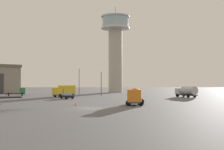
# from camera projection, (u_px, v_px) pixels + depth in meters

# --- Properties ---
(ground_plane) EXTENTS (400.00, 400.00, 0.00)m
(ground_plane) POSITION_uv_depth(u_px,v_px,m) (89.00, 108.00, 44.85)
(ground_plane) COLOR #545456
(control_tower) EXTENTS (11.81, 11.81, 35.72)m
(control_tower) POSITION_uv_depth(u_px,v_px,m) (115.00, 44.00, 117.65)
(control_tower) COLOR #B2AD9E
(control_tower) RESTS_ON ground_plane
(truck_flatbed_green) EXTENTS (6.38, 4.26, 2.50)m
(truck_flatbed_green) POSITION_uv_depth(u_px,v_px,m) (18.00, 92.00, 86.88)
(truck_flatbed_green) COLOR #38383D
(truck_flatbed_green) RESTS_ON ground_plane
(truck_box_yellow) EXTENTS (6.09, 7.06, 3.22)m
(truck_box_yellow) POSITION_uv_depth(u_px,v_px,m) (65.00, 91.00, 81.23)
(truck_box_yellow) COLOR #38383D
(truck_box_yellow) RESTS_ON ground_plane
(truck_fuel_tanker_silver) EXTENTS (5.11, 7.18, 3.04)m
(truck_fuel_tanker_silver) POSITION_uv_depth(u_px,v_px,m) (187.00, 91.00, 78.32)
(truck_fuel_tanker_silver) COLOR #38383D
(truck_fuel_tanker_silver) RESTS_ON ground_plane
(truck_fuel_tanker_orange) EXTENTS (3.78, 7.07, 3.02)m
(truck_fuel_tanker_orange) POSITION_uv_depth(u_px,v_px,m) (135.00, 95.00, 51.52)
(truck_fuel_tanker_orange) COLOR #38383D
(truck_fuel_tanker_orange) RESTS_ON ground_plane
(car_black) EXTENTS (3.98, 4.69, 1.37)m
(car_black) POSITION_uv_depth(u_px,v_px,m) (67.00, 96.00, 71.24)
(car_black) COLOR black
(car_black) RESTS_ON ground_plane
(light_post_east) EXTENTS (0.44, 0.44, 8.83)m
(light_post_east) POSITION_uv_depth(u_px,v_px,m) (79.00, 79.00, 95.89)
(light_post_east) COLOR #38383D
(light_post_east) RESTS_ON ground_plane
(light_post_north) EXTENTS (0.44, 0.44, 7.48)m
(light_post_north) POSITION_uv_depth(u_px,v_px,m) (101.00, 81.00, 85.42)
(light_post_north) COLOR #38383D
(light_post_north) RESTS_ON ground_plane
(traffic_cone_near_left) EXTENTS (0.36, 0.36, 0.73)m
(traffic_cone_near_left) POSITION_uv_depth(u_px,v_px,m) (76.00, 103.00, 50.67)
(traffic_cone_near_left) COLOR black
(traffic_cone_near_left) RESTS_ON ground_plane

